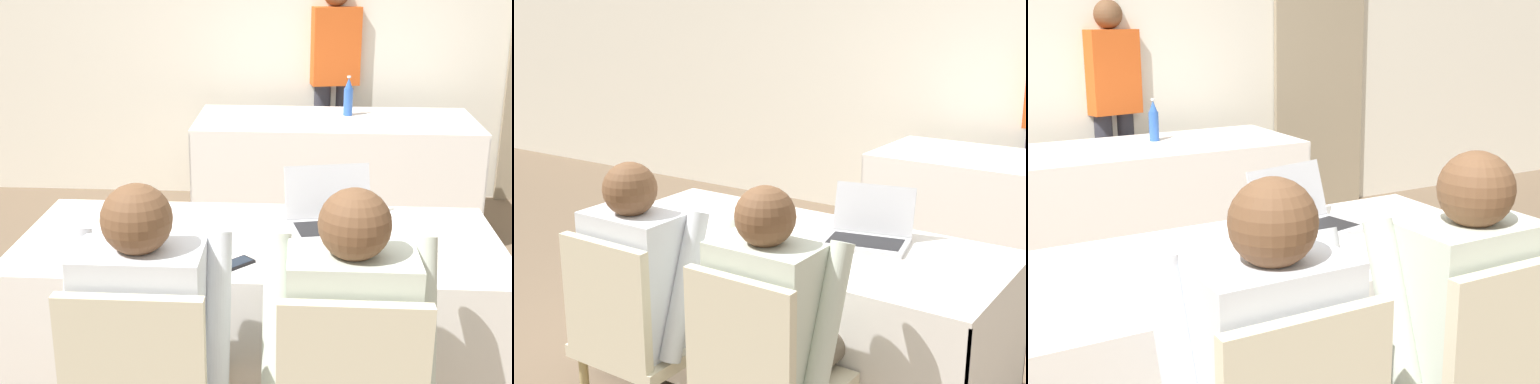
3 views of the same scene
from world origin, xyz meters
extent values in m
cube|color=silver|center=(0.00, 2.77, 1.35)|extent=(12.00, 0.06, 2.70)
cube|color=white|center=(0.00, 0.00, 0.73)|extent=(1.79, 0.78, 0.02)
cube|color=white|center=(0.00, -0.38, 0.42)|extent=(1.79, 0.01, 0.61)
cube|color=white|center=(0.00, 0.38, 0.42)|extent=(1.79, 0.01, 0.61)
cube|color=white|center=(-0.89, 0.00, 0.42)|extent=(0.01, 0.78, 0.61)
cube|color=white|center=(0.89, 0.00, 0.42)|extent=(0.01, 0.78, 0.61)
cube|color=white|center=(0.36, 2.05, 0.73)|extent=(1.79, 0.78, 0.02)
cube|color=white|center=(0.36, 1.67, 0.42)|extent=(1.79, 0.01, 0.61)
cube|color=white|center=(0.36, 2.44, 0.42)|extent=(1.79, 0.01, 0.61)
cube|color=white|center=(-0.53, 2.05, 0.42)|extent=(0.01, 0.78, 0.61)
cube|color=white|center=(1.26, 2.05, 0.42)|extent=(0.01, 0.78, 0.61)
cylinder|color=#333333|center=(0.36, 2.05, 0.06)|extent=(0.06, 0.06, 0.11)
cube|color=#B7B7BC|center=(0.29, 0.08, 0.75)|extent=(0.38, 0.29, 0.02)
cube|color=black|center=(0.29, 0.08, 0.76)|extent=(0.33, 0.22, 0.00)
cube|color=#B7B7BC|center=(0.26, 0.21, 0.86)|extent=(0.35, 0.14, 0.20)
cube|color=black|center=(0.26, 0.21, 0.86)|extent=(0.31, 0.12, 0.18)
cube|color=black|center=(-0.06, -0.24, 0.75)|extent=(0.13, 0.13, 0.01)
cube|color=#192333|center=(-0.06, -0.24, 0.75)|extent=(0.12, 0.12, 0.00)
cube|color=white|center=(0.60, 0.06, 0.74)|extent=(0.28, 0.34, 0.00)
cube|color=white|center=(-0.38, 0.09, 0.74)|extent=(0.32, 0.36, 0.00)
cube|color=white|center=(-0.07, 0.01, 0.74)|extent=(0.29, 0.35, 0.00)
cylinder|color=#2D5BB7|center=(0.45, 2.16, 0.83)|extent=(0.06, 0.06, 0.18)
cone|color=#2D5BB7|center=(0.45, 2.16, 0.96)|extent=(0.05, 0.05, 0.07)
cylinder|color=silver|center=(0.45, 2.16, 1.00)|extent=(0.02, 0.02, 0.01)
cube|color=beige|center=(-0.30, -0.82, 0.68)|extent=(0.40, 0.04, 0.45)
cube|color=beige|center=(0.30, -0.82, 0.68)|extent=(0.40, 0.04, 0.45)
cylinder|color=#665B4C|center=(-0.21, -0.49, 0.52)|extent=(0.13, 0.42, 0.13)
cylinder|color=#665B4C|center=(-0.39, -0.49, 0.52)|extent=(0.13, 0.42, 0.13)
cube|color=silver|center=(-0.30, -0.67, 0.72)|extent=(0.36, 0.22, 0.52)
cylinder|color=silver|center=(-0.09, -0.63, 0.72)|extent=(0.08, 0.26, 0.54)
cylinder|color=silver|center=(-0.51, -0.63, 0.72)|extent=(0.08, 0.26, 0.54)
sphere|color=brown|center=(-0.30, -0.67, 1.07)|extent=(0.20, 0.20, 0.20)
cylinder|color=#665B4C|center=(0.39, -0.49, 0.52)|extent=(0.13, 0.42, 0.13)
cylinder|color=#665B4C|center=(0.21, -0.49, 0.52)|extent=(0.13, 0.42, 0.13)
cube|color=silver|center=(0.30, -0.67, 0.72)|extent=(0.36, 0.22, 0.52)
cylinder|color=silver|center=(0.51, -0.63, 0.72)|extent=(0.08, 0.26, 0.54)
cylinder|color=silver|center=(0.09, -0.63, 0.72)|extent=(0.08, 0.26, 0.54)
sphere|color=brown|center=(0.30, -0.67, 1.07)|extent=(0.20, 0.20, 0.20)
cylinder|color=#33333D|center=(0.29, 2.73, 0.42)|extent=(0.12, 0.12, 0.85)
cylinder|color=#33333D|center=(0.45, 2.76, 0.42)|extent=(0.12, 0.12, 0.85)
cube|color=#DB561E|center=(0.37, 2.74, 1.12)|extent=(0.37, 0.26, 0.55)
camera|label=1|loc=(0.15, -2.46, 1.76)|focal=50.00mm
camera|label=2|loc=(1.51, -2.45, 1.74)|focal=50.00mm
camera|label=3|loc=(-1.01, -1.95, 1.50)|focal=50.00mm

